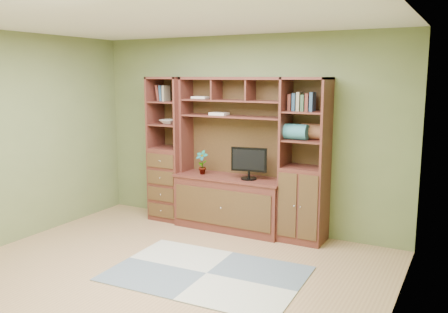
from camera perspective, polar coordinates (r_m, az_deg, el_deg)
The scene contains 11 objects.
room at distance 4.75m, azimuth -8.04°, elevation 0.33°, with size 4.60×4.10×2.64m.
center_hutch at distance 6.30m, azimuth 0.72°, elevation 0.19°, with size 1.54×0.53×2.05m, color #52241D.
left_tower at distance 6.85m, azimuth -6.58°, elevation 0.89°, with size 0.50×0.45×2.05m, color #52241D.
right_tower at distance 5.94m, azimuth 9.70°, elevation -0.52°, with size 0.55×0.45×2.05m, color #52241D.
rug at distance 5.15m, azimuth -2.12°, elevation -13.90°, with size 1.99×1.33×0.01m, color #949899.
monitor at distance 6.14m, azimuth 3.02°, elevation -0.12°, with size 0.47×0.21×0.58m, color black.
orchid at distance 6.49m, azimuth -2.67°, elevation -0.71°, with size 0.17×0.12×0.33m, color #AF6B3B.
magazines at distance 6.41m, azimuth -0.59°, elevation 5.17°, with size 0.23×0.17×0.04m, color beige.
bowl at distance 6.80m, azimuth -6.67°, elevation 4.18°, with size 0.24×0.24×0.06m, color beige.
blanket_teal at distance 5.89m, azimuth 8.46°, elevation 2.96°, with size 0.33×0.19×0.19m, color #2F717D.
blanket_red at distance 5.94m, azimuth 10.95°, elevation 2.96°, with size 0.35×0.19×0.19m, color brown.
Camera 1 is at (2.78, -3.78, 2.07)m, focal length 38.00 mm.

